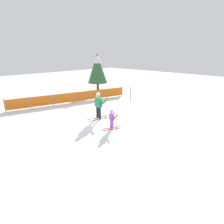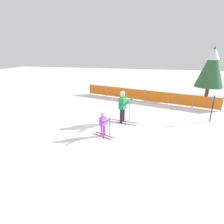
% 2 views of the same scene
% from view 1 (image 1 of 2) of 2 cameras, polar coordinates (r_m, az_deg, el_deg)
% --- Properties ---
extents(ground_plane, '(60.00, 60.00, 0.00)m').
position_cam_1_polar(ground_plane, '(11.34, -3.94, -2.46)').
color(ground_plane, white).
extents(skier_adult, '(1.67, 0.81, 1.73)m').
position_cam_1_polar(skier_adult, '(11.25, -4.36, 2.92)').
color(skier_adult, maroon).
rests_on(skier_adult, ground_plane).
extents(skier_child, '(1.08, 0.66, 1.14)m').
position_cam_1_polar(skier_child, '(9.73, -0.06, -1.87)').
color(skier_child, maroon).
rests_on(skier_child, ground_plane).
extents(safety_fence, '(9.93, 2.64, 0.95)m').
position_cam_1_polar(safety_fence, '(15.51, -12.68, 4.76)').
color(safety_fence, gray).
rests_on(safety_fence, ground_plane).
extents(conifer_far, '(2.20, 2.20, 4.09)m').
position_cam_1_polar(conifer_far, '(20.20, -4.81, 14.20)').
color(conifer_far, '#4C3823').
rests_on(conifer_far, ground_plane).
extents(trail_marker, '(0.21, 0.21, 1.47)m').
position_cam_1_polar(trail_marker, '(15.36, 6.10, 6.66)').
color(trail_marker, black).
rests_on(trail_marker, ground_plane).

